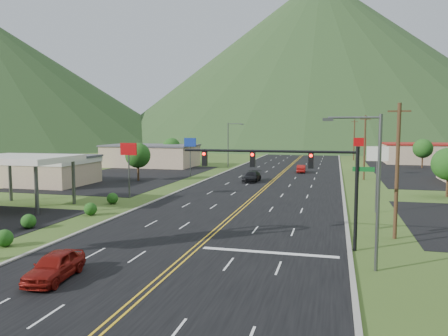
% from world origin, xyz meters
% --- Properties ---
extents(ground, '(500.00, 500.00, 0.00)m').
position_xyz_m(ground, '(0.00, 0.00, 0.00)').
color(ground, '#2C3E16').
rests_on(ground, ground).
extents(road, '(20.00, 460.00, 0.04)m').
position_xyz_m(road, '(0.00, 0.00, 0.00)').
color(road, black).
rests_on(road, ground).
extents(traffic_signal, '(13.10, 0.43, 7.00)m').
position_xyz_m(traffic_signal, '(6.48, 14.00, 5.33)').
color(traffic_signal, black).
rests_on(traffic_signal, ground).
extents(streetlight_east, '(3.28, 0.25, 9.00)m').
position_xyz_m(streetlight_east, '(11.18, 10.00, 5.18)').
color(streetlight_east, '#59595E').
rests_on(streetlight_east, ground).
extents(streetlight_west, '(3.28, 0.25, 9.00)m').
position_xyz_m(streetlight_west, '(-11.68, 70.00, 5.18)').
color(streetlight_west, '#59595E').
rests_on(streetlight_west, ground).
extents(gas_canopy, '(10.00, 8.00, 5.30)m').
position_xyz_m(gas_canopy, '(-22.00, 22.00, 4.87)').
color(gas_canopy, white).
rests_on(gas_canopy, ground).
extents(building_west_mid, '(14.40, 10.40, 4.10)m').
position_xyz_m(building_west_mid, '(-32.00, 38.00, 2.27)').
color(building_west_mid, '#CEAC8F').
rests_on(building_west_mid, ground).
extents(building_west_far, '(18.40, 11.40, 4.50)m').
position_xyz_m(building_west_far, '(-28.00, 68.00, 2.26)').
color(building_west_far, '#CEAC8F').
rests_on(building_west_far, ground).
extents(building_east_far, '(16.40, 12.40, 4.50)m').
position_xyz_m(building_east_far, '(28.00, 90.00, 2.26)').
color(building_east_far, '#CEAC8F').
rests_on(building_east_far, ground).
extents(pole_sign_west_a, '(2.00, 0.18, 6.40)m').
position_xyz_m(pole_sign_west_a, '(-14.00, 30.00, 5.05)').
color(pole_sign_west_a, '#59595E').
rests_on(pole_sign_west_a, ground).
extents(pole_sign_west_b, '(2.00, 0.18, 6.40)m').
position_xyz_m(pole_sign_west_b, '(-14.00, 52.00, 5.05)').
color(pole_sign_west_b, '#59595E').
rests_on(pole_sign_west_b, ground).
extents(pole_sign_east_a, '(2.00, 0.18, 6.40)m').
position_xyz_m(pole_sign_east_a, '(13.00, 28.00, 5.05)').
color(pole_sign_east_a, '#59595E').
rests_on(pole_sign_east_a, ground).
extents(pole_sign_east_b, '(2.00, 0.18, 6.40)m').
position_xyz_m(pole_sign_east_b, '(13.00, 60.00, 5.05)').
color(pole_sign_east_b, '#59595E').
rests_on(pole_sign_east_b, ground).
extents(tree_west_a, '(3.84, 3.84, 5.82)m').
position_xyz_m(tree_west_a, '(-20.00, 45.00, 3.89)').
color(tree_west_a, '#382314').
rests_on(tree_west_a, ground).
extents(tree_west_b, '(3.84, 3.84, 5.82)m').
position_xyz_m(tree_west_b, '(-25.00, 72.00, 3.89)').
color(tree_west_b, '#382314').
rests_on(tree_west_b, ground).
extents(tree_east_a, '(3.84, 3.84, 5.82)m').
position_xyz_m(tree_east_a, '(22.00, 40.00, 3.89)').
color(tree_east_a, '#382314').
rests_on(tree_east_a, ground).
extents(tree_east_b, '(3.84, 3.84, 5.82)m').
position_xyz_m(tree_east_b, '(26.00, 78.00, 3.89)').
color(tree_east_b, '#382314').
rests_on(tree_east_b, ground).
extents(utility_pole_a, '(1.60, 0.28, 10.00)m').
position_xyz_m(utility_pole_a, '(13.50, 18.00, 5.13)').
color(utility_pole_a, '#382314').
rests_on(utility_pole_a, ground).
extents(utility_pole_b, '(1.60, 0.28, 10.00)m').
position_xyz_m(utility_pole_b, '(13.50, 55.00, 5.13)').
color(utility_pole_b, '#382314').
rests_on(utility_pole_b, ground).
extents(utility_pole_c, '(1.60, 0.28, 10.00)m').
position_xyz_m(utility_pole_c, '(13.50, 95.00, 5.13)').
color(utility_pole_c, '#382314').
rests_on(utility_pole_c, ground).
extents(utility_pole_d, '(1.60, 0.28, 10.00)m').
position_xyz_m(utility_pole_d, '(13.50, 135.00, 5.13)').
color(utility_pole_d, '#382314').
rests_on(utility_pole_d, ground).
extents(mountain_n, '(220.00, 220.00, 85.00)m').
position_xyz_m(mountain_n, '(0.00, 220.00, 42.50)').
color(mountain_n, '#1D3D1B').
rests_on(mountain_n, ground).
extents(car_red_near, '(2.25, 4.61, 1.51)m').
position_xyz_m(car_red_near, '(-5.49, 4.07, 0.76)').
color(car_red_near, maroon).
rests_on(car_red_near, ground).
extents(car_dark_mid, '(2.30, 5.30, 1.52)m').
position_xyz_m(car_dark_mid, '(-2.95, 48.06, 0.76)').
color(car_dark_mid, black).
rests_on(car_dark_mid, ground).
extents(car_red_far, '(1.61, 4.24, 1.38)m').
position_xyz_m(car_red_far, '(3.26, 62.86, 0.69)').
color(car_red_far, maroon).
rests_on(car_red_far, ground).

